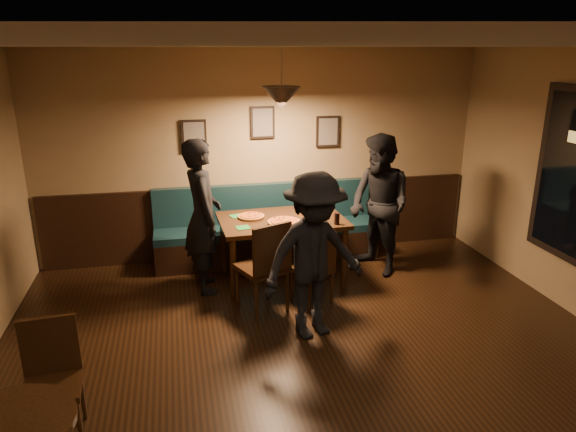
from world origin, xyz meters
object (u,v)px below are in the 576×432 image
(diner_left, at_px, (203,216))
(tabasco_bottle, at_px, (322,213))
(dining_table, at_px, (282,249))
(cafe_chair_far, at_px, (51,386))
(diner_right, at_px, (379,205))
(diner_front, at_px, (314,257))
(soda_glass, at_px, (337,219))
(booth_bench, at_px, (267,225))
(chair_near_left, at_px, (262,266))
(chair_near_right, at_px, (312,267))

(diner_left, bearing_deg, tabasco_bottle, -96.15)
(dining_table, bearing_deg, cafe_chair_far, -134.71)
(diner_right, bearing_deg, diner_front, -61.38)
(dining_table, distance_m, soda_glass, 0.83)
(tabasco_bottle, distance_m, cafe_chair_far, 3.60)
(diner_left, bearing_deg, diner_right, -94.55)
(booth_bench, height_order, dining_table, booth_bench)
(booth_bench, xyz_separation_m, chair_near_left, (-0.31, -1.40, 0.03))
(chair_near_right, height_order, tabasco_bottle, tabasco_bottle)
(chair_near_left, height_order, diner_front, diner_front)
(diner_left, height_order, tabasco_bottle, diner_left)
(booth_bench, bearing_deg, diner_left, -141.38)
(chair_near_right, relative_size, diner_front, 0.51)
(diner_left, bearing_deg, dining_table, -92.83)
(soda_glass, bearing_deg, diner_right, 27.05)
(dining_table, height_order, diner_left, diner_left)
(tabasco_bottle, bearing_deg, dining_table, 173.00)
(booth_bench, bearing_deg, chair_near_left, -102.60)
(chair_near_right, height_order, diner_left, diner_left)
(diner_front, distance_m, soda_glass, 1.14)
(cafe_chair_far, bearing_deg, soda_glass, -148.59)
(chair_near_left, relative_size, tabasco_bottle, 8.79)
(dining_table, distance_m, cafe_chair_far, 3.27)
(booth_bench, distance_m, tabasco_bottle, 0.98)
(dining_table, xyz_separation_m, diner_left, (-0.95, -0.05, 0.51))
(tabasco_bottle, bearing_deg, diner_right, 4.02)
(chair_near_right, bearing_deg, booth_bench, 76.38)
(dining_table, height_order, chair_near_left, chair_near_left)
(diner_front, xyz_separation_m, soda_glass, (0.55, 1.00, 0.03))
(chair_near_left, xyz_separation_m, cafe_chair_far, (-1.83, -1.68, -0.07))
(booth_bench, relative_size, diner_right, 1.67)
(dining_table, xyz_separation_m, chair_near_left, (-0.38, -0.73, 0.12))
(soda_glass, bearing_deg, tabasco_bottle, 108.82)
(booth_bench, relative_size, diner_front, 1.77)
(booth_bench, bearing_deg, dining_table, -84.55)
(booth_bench, height_order, diner_front, diner_front)
(cafe_chair_far, bearing_deg, chair_near_left, -142.53)
(diner_front, bearing_deg, chair_near_left, 108.58)
(dining_table, xyz_separation_m, soda_glass, (0.59, -0.35, 0.47))
(diner_left, xyz_separation_m, cafe_chair_far, (-1.25, -2.36, -0.46))
(dining_table, distance_m, chair_near_right, 0.71)
(diner_right, xyz_separation_m, cafe_chair_far, (-3.46, -2.40, -0.44))
(cafe_chair_far, bearing_deg, diner_front, -159.75)
(diner_left, distance_m, soda_glass, 1.57)
(booth_bench, relative_size, soda_glass, 21.59)
(chair_near_left, xyz_separation_m, tabasco_bottle, (0.87, 0.67, 0.34))
(diner_front, relative_size, cafe_chair_far, 1.84)
(soda_glass, bearing_deg, diner_front, -118.66)
(diner_left, xyz_separation_m, soda_glass, (1.54, -0.30, -0.04))
(soda_glass, distance_m, cafe_chair_far, 3.50)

